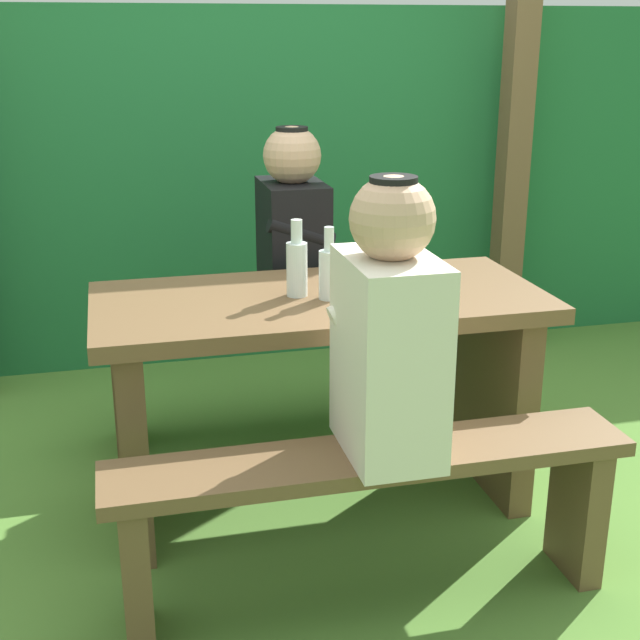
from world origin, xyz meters
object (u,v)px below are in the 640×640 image
object	(u,v)px
bench_near	(371,496)
bottle_left	(297,265)
picnic_table	(320,363)
bench_far	(285,351)
bottle_right	(329,271)
person_black_coat	(293,233)
drinking_glass	(406,277)
person_white_shirt	(389,330)

from	to	relation	value
bench_near	bottle_left	world-z (taller)	bottle_left
picnic_table	bench_far	bearing A→B (deg)	90.00
bottle_left	picnic_table	bearing A→B (deg)	-7.21
picnic_table	bench_near	xyz separation A→B (m)	(0.00, -0.56, -0.16)
bench_near	bottle_right	bearing A→B (deg)	88.18
bench_near	bottle_left	xyz separation A→B (m)	(-0.07, 0.57, 0.49)
picnic_table	bottle_left	bearing A→B (deg)	172.79
bench_far	person_black_coat	bearing A→B (deg)	-5.29
bench_near	bottle_right	distance (m)	0.71
bottle_left	person_black_coat	bearing A→B (deg)	79.07
drinking_glass	picnic_table	bearing A→B (deg)	175.74
person_black_coat	drinking_glass	distance (m)	0.63
bench_far	bottle_left	world-z (taller)	bottle_left
person_white_shirt	bottle_right	world-z (taller)	person_white_shirt
drinking_glass	bench_far	bearing A→B (deg)	115.02
bottle_left	bench_far	bearing A→B (deg)	82.73
person_white_shirt	bottle_right	xyz separation A→B (m)	(-0.02, 0.52, 0.02)
bench_far	picnic_table	bearing A→B (deg)	-90.00
picnic_table	person_black_coat	world-z (taller)	person_black_coat
bench_far	bottle_left	size ratio (longest dim) A/B	5.85
person_black_coat	picnic_table	bearing A→B (deg)	-93.65
picnic_table	bottle_right	world-z (taller)	bottle_right
bench_far	bottle_right	size ratio (longest dim) A/B	6.25
drinking_glass	bottle_right	bearing A→B (deg)	-174.29
person_black_coat	bottle_right	size ratio (longest dim) A/B	3.21
picnic_table	drinking_glass	size ratio (longest dim) A/B	15.54
person_black_coat	drinking_glass	world-z (taller)	person_black_coat
person_white_shirt	drinking_glass	bearing A→B (deg)	66.63
bench_near	bench_far	size ratio (longest dim) A/B	1.00
bench_far	bottle_right	distance (m)	0.78
drinking_glass	person_white_shirt	bearing A→B (deg)	-113.37
person_white_shirt	bottle_left	world-z (taller)	person_white_shirt
bottle_left	bottle_right	world-z (taller)	bottle_left
drinking_glass	bottle_left	distance (m)	0.35
bench_near	drinking_glass	size ratio (longest dim) A/B	15.54
bench_near	person_white_shirt	size ratio (longest dim) A/B	1.95
person_white_shirt	person_black_coat	xyz separation A→B (m)	(-0.00, 1.12, 0.00)
picnic_table	person_white_shirt	size ratio (longest dim) A/B	1.95
person_white_shirt	bottle_right	distance (m)	0.52
person_white_shirt	bottle_right	bearing A→B (deg)	92.54
person_black_coat	bottle_right	world-z (taller)	person_black_coat
person_white_shirt	picnic_table	bearing A→B (deg)	94.01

